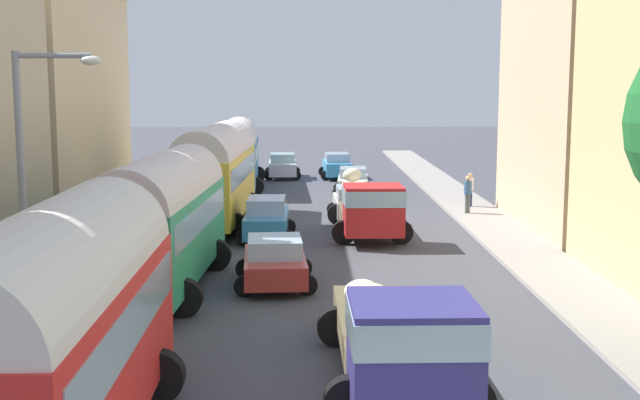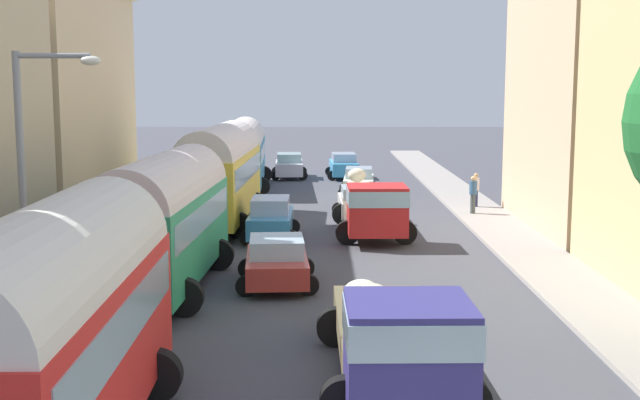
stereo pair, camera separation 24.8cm
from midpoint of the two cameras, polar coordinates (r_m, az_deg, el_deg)
The scene contains 20 objects.
ground_plane at distance 37.37m, azimuth 0.15°, elevation -1.14°, with size 154.00×154.00×0.00m, color #43444C.
sidewalk_left at distance 38.00m, azimuth -10.85°, elevation -1.02°, with size 2.50×70.00×0.14m, color #AFAA97.
sidewalk_right at distance 38.11m, azimuth 11.12°, elevation -1.00°, with size 2.50×70.00×0.14m, color gray.
building_left_2 at distance 33.69m, azimuth -18.14°, elevation 6.11°, with size 4.51×10.97×10.08m.
building_right_2 at distance 35.61m, azimuth 19.01°, elevation 8.30°, with size 5.73×10.47×12.78m.
parked_bus_0 at distance 13.57m, azimuth -17.95°, elevation -8.13°, with size 3.37×8.30×4.13m.
parked_bus_1 at distance 24.15m, azimuth -10.67°, elevation -1.05°, with size 3.42×8.69×3.98m.
parked_bus_2 at distance 35.03m, azimuth -6.96°, elevation 2.10°, with size 3.42×9.65×4.25m.
parked_bus_3 at distance 47.01m, azimuth -5.51°, elevation 3.39°, with size 3.47×9.57×3.93m.
cargo_truck_0 at distance 15.94m, azimuth 5.54°, elevation -9.41°, with size 3.10×7.54×2.32m.
cargo_truck_1 at distance 32.23m, azimuth 3.58°, elevation -0.48°, with size 3.11×7.37×2.40m.
car_0 at distance 36.36m, azimuth 2.58°, elevation -0.21°, with size 2.29×3.91×1.47m.
car_1 at distance 43.90m, azimuth 2.58°, elevation 1.26°, with size 2.29×3.73×1.54m.
car_2 at distance 52.33m, azimuth 1.51°, elevation 2.39°, with size 2.34×4.11×1.59m.
car_3 at distance 24.52m, azimuth -2.98°, elevation -4.28°, with size 2.52×3.72×1.46m.
car_4 at distance 31.78m, azimuth -3.47°, elevation -1.31°, with size 2.20×3.85×1.63m.
car_5 at distance 52.42m, azimuth -2.28°, elevation 2.39°, with size 2.39×4.04×1.57m.
pedestrian_0 at distance 37.88m, azimuth 10.44°, elevation 0.47°, with size 0.37×0.37×1.84m.
pedestrian_2 at distance 39.97m, azimuth 10.61°, elevation 0.78°, with size 0.35×0.35×1.75m.
streetlamp_near at distance 18.54m, azimuth -19.09°, elevation 1.42°, with size 1.86×0.28×6.65m.
Camera 2 is at (-0.15, -9.89, 5.99)m, focal length 46.34 mm.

